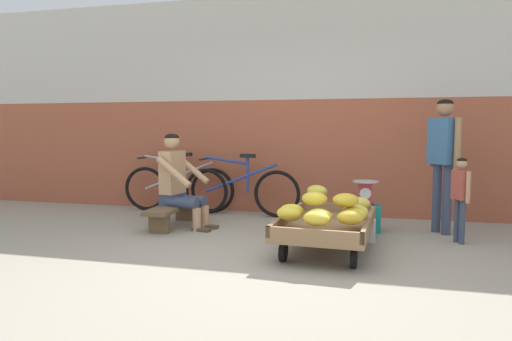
{
  "coord_description": "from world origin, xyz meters",
  "views": [
    {
      "loc": [
        1.01,
        -3.69,
        1.21
      ],
      "look_at": [
        -0.23,
        1.14,
        0.75
      ],
      "focal_mm": 32.52,
      "sensor_mm": 36.0,
      "label": 1
    }
  ],
  "objects_px": {
    "vendor_seated": "(179,181)",
    "bicycle_near_left": "(178,187)",
    "plastic_crate": "(365,218)",
    "bicycle_far_left": "(241,190)",
    "customer_adult": "(444,151)",
    "banana_cart": "(327,227)",
    "customer_child": "(461,191)",
    "shopping_bag": "(367,230)",
    "weighing_scale": "(366,193)",
    "low_bench": "(173,210)"
  },
  "relations": [
    {
      "from": "bicycle_near_left",
      "to": "shopping_bag",
      "type": "xyz_separation_m",
      "value": [
        2.68,
        -1.15,
        -0.23
      ]
    },
    {
      "from": "bicycle_far_left",
      "to": "customer_child",
      "type": "bearing_deg",
      "value": -18.87
    },
    {
      "from": "low_bench",
      "to": "plastic_crate",
      "type": "relative_size",
      "value": 3.06
    },
    {
      "from": "weighing_scale",
      "to": "customer_adult",
      "type": "xyz_separation_m",
      "value": [
        0.85,
        0.08,
        0.5
      ]
    },
    {
      "from": "plastic_crate",
      "to": "customer_adult",
      "type": "relative_size",
      "value": 0.24
    },
    {
      "from": "bicycle_near_left",
      "to": "customer_adult",
      "type": "height_order",
      "value": "customer_adult"
    },
    {
      "from": "vendor_seated",
      "to": "customer_child",
      "type": "height_order",
      "value": "vendor_seated"
    },
    {
      "from": "plastic_crate",
      "to": "customer_child",
      "type": "bearing_deg",
      "value": -20.06
    },
    {
      "from": "low_bench",
      "to": "vendor_seated",
      "type": "relative_size",
      "value": 0.97
    },
    {
      "from": "vendor_seated",
      "to": "bicycle_near_left",
      "type": "bearing_deg",
      "value": 114.27
    },
    {
      "from": "low_bench",
      "to": "shopping_bag",
      "type": "relative_size",
      "value": 4.6
    },
    {
      "from": "banana_cart",
      "to": "vendor_seated",
      "type": "distance_m",
      "value": 2.0
    },
    {
      "from": "vendor_seated",
      "to": "plastic_crate",
      "type": "xyz_separation_m",
      "value": [
        2.21,
        0.35,
        -0.42
      ]
    },
    {
      "from": "vendor_seated",
      "to": "customer_child",
      "type": "relative_size",
      "value": 1.27
    },
    {
      "from": "shopping_bag",
      "to": "plastic_crate",
      "type": "bearing_deg",
      "value": 93.46
    },
    {
      "from": "bicycle_near_left",
      "to": "bicycle_far_left",
      "type": "height_order",
      "value": "same"
    },
    {
      "from": "vendor_seated",
      "to": "customer_adult",
      "type": "bearing_deg",
      "value": 8.06
    },
    {
      "from": "vendor_seated",
      "to": "weighing_scale",
      "type": "distance_m",
      "value": 2.24
    },
    {
      "from": "banana_cart",
      "to": "low_bench",
      "type": "distance_m",
      "value": 2.06
    },
    {
      "from": "plastic_crate",
      "to": "bicycle_far_left",
      "type": "bearing_deg",
      "value": 161.83
    },
    {
      "from": "vendor_seated",
      "to": "bicycle_near_left",
      "type": "xyz_separation_m",
      "value": [
        -0.44,
        0.98,
        -0.21
      ]
    },
    {
      "from": "low_bench",
      "to": "customer_child",
      "type": "relative_size",
      "value": 1.23
    },
    {
      "from": "customer_adult",
      "to": "shopping_bag",
      "type": "height_order",
      "value": "customer_adult"
    },
    {
      "from": "banana_cart",
      "to": "customer_adult",
      "type": "height_order",
      "value": "customer_adult"
    },
    {
      "from": "banana_cart",
      "to": "bicycle_far_left",
      "type": "height_order",
      "value": "bicycle_far_left"
    },
    {
      "from": "customer_adult",
      "to": "bicycle_near_left",
      "type": "bearing_deg",
      "value": 171.04
    },
    {
      "from": "customer_adult",
      "to": "banana_cart",
      "type": "bearing_deg",
      "value": -137.9
    },
    {
      "from": "customer_child",
      "to": "low_bench",
      "type": "bearing_deg",
      "value": 179.66
    },
    {
      "from": "vendor_seated",
      "to": "bicycle_near_left",
      "type": "height_order",
      "value": "vendor_seated"
    },
    {
      "from": "bicycle_far_left",
      "to": "customer_adult",
      "type": "relative_size",
      "value": 1.09
    },
    {
      "from": "bicycle_far_left",
      "to": "vendor_seated",
      "type": "bearing_deg",
      "value": -119.78
    },
    {
      "from": "banana_cart",
      "to": "plastic_crate",
      "type": "bearing_deg",
      "value": 70.95
    },
    {
      "from": "bicycle_near_left",
      "to": "customer_child",
      "type": "xyz_separation_m",
      "value": [
        3.62,
        -0.99,
        0.2
      ]
    },
    {
      "from": "vendor_seated",
      "to": "bicycle_far_left",
      "type": "bearing_deg",
      "value": 60.22
    },
    {
      "from": "low_bench",
      "to": "customer_child",
      "type": "bearing_deg",
      "value": -0.34
    },
    {
      "from": "customer_child",
      "to": "bicycle_far_left",
      "type": "bearing_deg",
      "value": 161.13
    },
    {
      "from": "plastic_crate",
      "to": "customer_child",
      "type": "distance_m",
      "value": 1.11
    },
    {
      "from": "customer_adult",
      "to": "customer_child",
      "type": "relative_size",
      "value": 1.7
    },
    {
      "from": "weighing_scale",
      "to": "bicycle_near_left",
      "type": "distance_m",
      "value": 2.73
    },
    {
      "from": "weighing_scale",
      "to": "bicycle_near_left",
      "type": "xyz_separation_m",
      "value": [
        -2.65,
        0.63,
        -0.1
      ]
    },
    {
      "from": "customer_child",
      "to": "bicycle_near_left",
      "type": "bearing_deg",
      "value": 164.76
    },
    {
      "from": "plastic_crate",
      "to": "bicycle_far_left",
      "type": "distance_m",
      "value": 1.79
    },
    {
      "from": "weighing_scale",
      "to": "customer_adult",
      "type": "relative_size",
      "value": 0.2
    },
    {
      "from": "banana_cart",
      "to": "plastic_crate",
      "type": "distance_m",
      "value": 1.06
    },
    {
      "from": "banana_cart",
      "to": "bicycle_near_left",
      "type": "xyz_separation_m",
      "value": [
        -2.31,
        1.63,
        0.11
      ]
    },
    {
      "from": "banana_cart",
      "to": "customer_adult",
      "type": "bearing_deg",
      "value": 42.1
    },
    {
      "from": "bicycle_near_left",
      "to": "customer_child",
      "type": "bearing_deg",
      "value": -15.24
    },
    {
      "from": "bicycle_far_left",
      "to": "low_bench",
      "type": "bearing_deg",
      "value": -124.21
    },
    {
      "from": "weighing_scale",
      "to": "bicycle_near_left",
      "type": "relative_size",
      "value": 0.18
    },
    {
      "from": "plastic_crate",
      "to": "weighing_scale",
      "type": "height_order",
      "value": "weighing_scale"
    }
  ]
}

